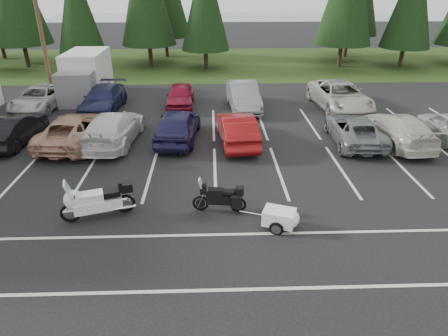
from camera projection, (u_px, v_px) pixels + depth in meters
ground at (203, 184)px, 15.92m from camera, size 120.00×120.00×0.00m
grass_strip at (206, 63)px, 37.49m from camera, size 80.00×16.00×0.01m
lake_water at (232, 25)px, 65.47m from camera, size 70.00×50.00×0.02m
utility_pole at (40, 26)px, 24.34m from camera, size 1.60×0.26×9.00m
box_truck at (84, 77)px, 26.27m from camera, size 2.40×5.60×2.90m
stall_markings at (203, 162)px, 17.72m from camera, size 32.00×16.00×0.01m
conifer_3 at (76, 5)px, 32.52m from camera, size 3.87×3.87×9.02m
conifer_5 at (205, 0)px, 32.87m from camera, size 4.14×4.14×9.63m
car_near_1 at (14, 129)px, 19.47m from camera, size 1.78×4.38×1.41m
car_near_2 at (75, 129)px, 19.38m from camera, size 2.88×5.48×1.47m
car_near_3 at (113, 128)px, 19.46m from camera, size 2.60×5.47×1.54m
car_near_4 at (178, 125)px, 19.75m from camera, size 2.31×4.84×1.60m
car_near_5 at (237, 129)px, 19.42m from camera, size 2.01×4.68×1.50m
car_near_6 at (355, 130)px, 19.55m from camera, size 2.46×4.91×1.33m
car_near_7 at (397, 129)px, 19.45m from camera, size 2.50×5.23×1.47m
car_far_0 at (40, 98)px, 24.52m from camera, size 2.70×5.11×1.37m
car_far_1 at (103, 99)px, 24.18m from camera, size 2.30×5.03×1.43m
car_far_2 at (180, 96)px, 24.96m from camera, size 1.64×4.05×1.38m
car_far_3 at (243, 96)px, 24.49m from camera, size 1.97×4.91×1.59m
car_far_4 at (340, 96)px, 24.45m from camera, size 3.16×6.02×1.62m
touring_motorcycle at (97, 198)px, 13.41m from camera, size 2.87×1.64×1.52m
cargo_trailer at (279, 219)px, 13.00m from camera, size 1.68×1.30×0.68m
adventure_motorcycle at (219, 195)px, 13.80m from camera, size 2.16×0.95×1.27m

